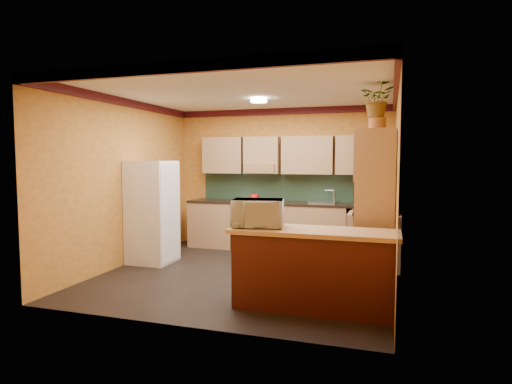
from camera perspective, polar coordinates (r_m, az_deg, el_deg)
room_shell at (r=6.58m, az=-0.28°, el=7.55°), size 4.24×4.24×2.72m
base_cabinets_back at (r=8.12m, az=3.42°, el=-4.72°), size 3.65×0.60×0.88m
countertop_back at (r=8.06m, az=3.44°, el=-1.49°), size 3.65×0.62×0.04m
stove at (r=8.29m, az=-0.78°, el=-4.42°), size 0.58×0.58×0.91m
kettle at (r=8.14m, az=-0.23°, el=-0.72°), size 0.22×0.22×0.18m
sink at (r=7.90m, az=8.90°, el=-1.40°), size 0.48×0.40×0.03m
base_cabinets_right at (r=7.02m, az=15.43°, el=-6.33°), size 0.60×0.80×0.88m
countertop_right at (r=6.95m, az=15.51°, el=-2.60°), size 0.62×0.80×0.04m
fridge at (r=7.33m, az=-13.68°, el=-2.59°), size 0.68×0.66×1.70m
pantry at (r=5.79m, az=15.63°, el=-2.48°), size 0.48×0.90×2.10m
fern_pot at (r=5.82m, az=15.88°, el=8.69°), size 0.22×0.22×0.16m
fern at (r=5.85m, az=15.95°, el=11.77°), size 0.48×0.44×0.47m
breakfast_bar at (r=5.03m, az=7.64°, el=-10.49°), size 1.80×0.55×0.88m
bar_top at (r=4.93m, az=7.69°, el=-5.26°), size 1.90×0.65×0.05m
microwave at (r=5.05m, az=0.27°, el=-2.82°), size 0.65×0.50×0.33m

